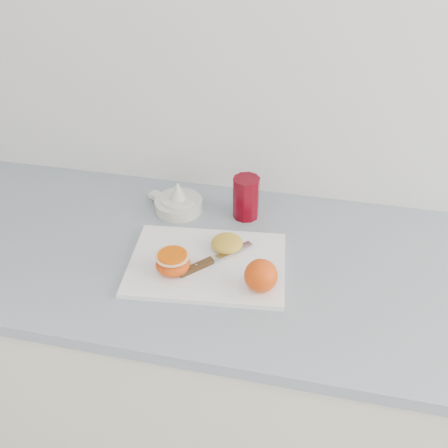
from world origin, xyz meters
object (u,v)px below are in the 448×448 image
citrus_juicer (178,202)px  red_tumbler (246,199)px  cutting_board (207,264)px  half_orange (173,263)px  counter (208,370)px

citrus_juicer → red_tumbler: 0.18m
cutting_board → citrus_juicer: citrus_juicer is taller
citrus_juicer → cutting_board: bearing=-57.9°
half_orange → citrus_juicer: size_ratio=0.49×
half_orange → red_tumbler: 0.29m
red_tumbler → cutting_board: bearing=-102.9°
cutting_board → red_tumbler: 0.23m
cutting_board → red_tumbler: bearing=77.1°
half_orange → citrus_juicer: (-0.06, 0.25, -0.01)m
half_orange → red_tumbler: red_tumbler is taller
counter → citrus_juicer: size_ratio=16.05×
counter → red_tumbler: bearing=67.9°
half_orange → citrus_juicer: 0.26m
counter → citrus_juicer: bearing=125.6°
red_tumbler → half_orange: bearing=-113.6°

